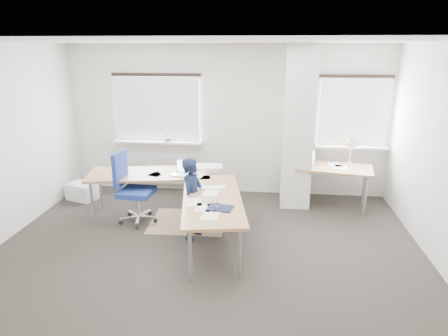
# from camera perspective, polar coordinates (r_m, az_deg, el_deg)

# --- Properties ---
(ground) EXTENTS (6.00, 6.00, 0.00)m
(ground) POSITION_cam_1_polar(r_m,az_deg,el_deg) (5.66, -2.46, -11.99)
(ground) COLOR black
(ground) RESTS_ON ground
(room_shell) EXTENTS (6.04, 5.04, 2.82)m
(room_shell) POSITION_cam_1_polar(r_m,az_deg,el_deg) (5.47, -0.07, 6.52)
(room_shell) COLOR silver
(room_shell) RESTS_ON ground
(floor_mat) EXTENTS (1.22, 1.04, 0.01)m
(floor_mat) POSITION_cam_1_polar(r_m,az_deg,el_deg) (6.59, -5.20, -7.63)
(floor_mat) COLOR #846748
(floor_mat) RESTS_ON ground
(white_crate) EXTENTS (0.60, 0.50, 0.31)m
(white_crate) POSITION_cam_1_polar(r_m,az_deg,el_deg) (7.90, -19.57, -3.14)
(white_crate) COLOR white
(white_crate) RESTS_ON ground
(desk_main) EXTENTS (2.82, 2.63, 0.96)m
(desk_main) POSITION_cam_1_polar(r_m,az_deg,el_deg) (6.15, -6.08, -2.58)
(desk_main) COLOR brown
(desk_main) RESTS_ON ground
(desk_side) EXTENTS (1.50, 0.93, 1.22)m
(desk_side) POSITION_cam_1_polar(r_m,az_deg,el_deg) (7.23, 14.97, -0.12)
(desk_side) COLOR brown
(desk_side) RESTS_ON ground
(task_chair) EXTENTS (0.63, 0.63, 1.16)m
(task_chair) POSITION_cam_1_polar(r_m,az_deg,el_deg) (6.61, -12.61, -4.87)
(task_chair) COLOR navy
(task_chair) RESTS_ON ground
(person) EXTENTS (0.40, 0.51, 1.22)m
(person) POSITION_cam_1_polar(r_m,az_deg,el_deg) (5.86, -4.49, -4.40)
(person) COLOR black
(person) RESTS_ON ground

